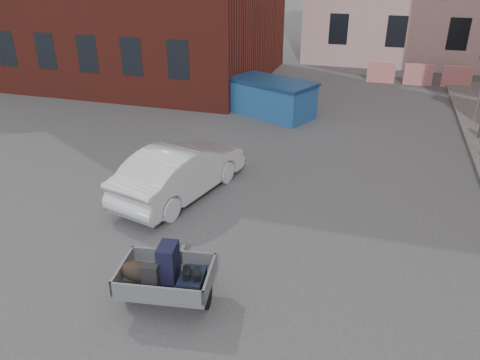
% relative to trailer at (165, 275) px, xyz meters
% --- Properties ---
extents(ground, '(120.00, 120.00, 0.00)m').
position_rel_trailer_xyz_m(ground, '(0.61, 2.70, -0.61)').
color(ground, '#38383A').
rests_on(ground, ground).
extents(barriers, '(4.70, 0.18, 1.00)m').
position_rel_trailer_xyz_m(barriers, '(4.81, 17.70, -0.11)').
color(barriers, red).
rests_on(barriers, ground).
extents(trailer, '(1.75, 1.91, 1.20)m').
position_rel_trailer_xyz_m(trailer, '(0.00, 0.00, 0.00)').
color(trailer, black).
rests_on(trailer, ground).
extents(dumpster, '(3.66, 2.88, 1.37)m').
position_rel_trailer_xyz_m(dumpster, '(-0.77, 11.15, 0.08)').
color(dumpster, '#1C4C88').
rests_on(dumpster, ground).
extents(silver_car, '(2.38, 4.33, 1.35)m').
position_rel_trailer_xyz_m(silver_car, '(-1.44, 3.99, 0.07)').
color(silver_car, '#B2B5BA').
rests_on(silver_car, ground).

